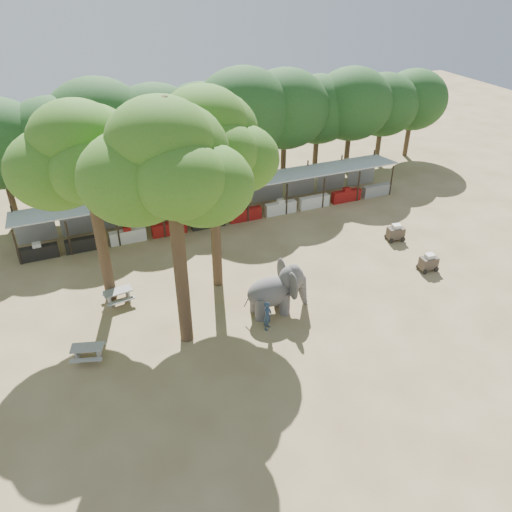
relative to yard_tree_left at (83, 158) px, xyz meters
name	(u,v)px	position (x,y,z in m)	size (l,w,h in m)	color
ground	(311,333)	(9.13, -7.19, -8.20)	(100.00, 100.00, 0.00)	brown
vendor_stalls	(222,203)	(9.13, 6.65, -7.02)	(28.00, 2.99, 2.80)	#ACAFB4
yard_tree_left	(83,158)	(0.00, 0.00, 0.00)	(7.10, 6.90, 11.02)	#332316
yard_tree_center	(166,165)	(3.00, -5.00, 1.01)	(7.10, 6.90, 12.04)	#332316
yard_tree_back	(208,142)	(6.00, -1.00, 0.34)	(7.10, 6.90, 11.36)	#332316
backdrop_trees	(198,124)	(9.13, 11.81, -2.69)	(46.46, 5.95, 8.33)	#332316
elephant	(277,290)	(8.29, -4.81, -6.84)	(3.54, 2.72, 2.72)	#454242
handler	(268,316)	(7.20, -6.03, -7.38)	(0.59, 0.39, 1.64)	#26384C
picnic_table_near	(88,351)	(-1.61, -4.86, -7.71)	(1.81, 1.71, 0.75)	gray
picnic_table_far	(118,295)	(0.45, -0.82, -7.69)	(1.72, 1.59, 0.77)	gray
cart_front	(429,262)	(18.46, -4.67, -7.64)	(1.19, 0.81, 1.13)	#372E27
cart_back	(396,232)	(18.83, -0.81, -7.63)	(1.31, 0.97, 1.17)	#372E27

